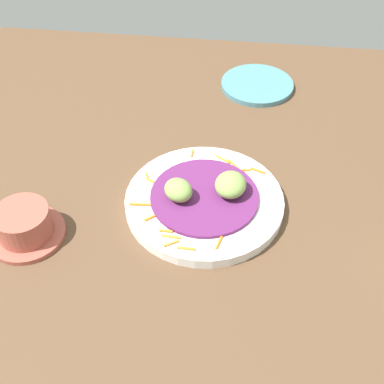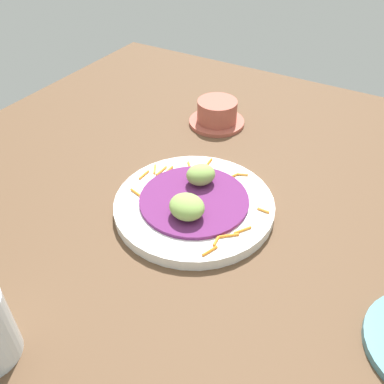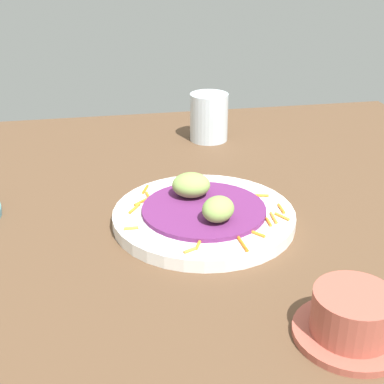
% 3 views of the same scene
% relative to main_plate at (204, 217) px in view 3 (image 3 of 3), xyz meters
% --- Properties ---
extents(table_surface, '(1.10, 1.10, 0.02)m').
position_rel_main_plate_xyz_m(table_surface, '(-0.02, 0.01, -0.02)').
color(table_surface, brown).
rests_on(table_surface, ground).
extents(main_plate, '(0.26, 0.26, 0.02)m').
position_rel_main_plate_xyz_m(main_plate, '(0.00, 0.00, 0.00)').
color(main_plate, white).
rests_on(main_plate, table_surface).
extents(cabbage_bed, '(0.17, 0.17, 0.01)m').
position_rel_main_plate_xyz_m(cabbage_bed, '(0.00, -0.00, 0.01)').
color(cabbage_bed, '#60235B').
rests_on(cabbage_bed, main_plate).
extents(carrot_garnish, '(0.21, 0.22, 0.00)m').
position_rel_main_plate_xyz_m(carrot_garnish, '(-0.02, -0.01, 0.01)').
color(carrot_garnish, orange).
rests_on(carrot_garnish, main_plate).
extents(guac_scoop_left, '(0.06, 0.06, 0.03)m').
position_rel_main_plate_xyz_m(guac_scoop_left, '(-0.04, -0.01, 0.03)').
color(guac_scoop_left, '#84A851').
rests_on(guac_scoop_left, cabbage_bed).
extents(guac_scoop_center, '(0.06, 0.06, 0.03)m').
position_rel_main_plate_xyz_m(guac_scoop_center, '(0.04, 0.01, 0.03)').
color(guac_scoop_center, '#84A851').
rests_on(guac_scoop_center, cabbage_bed).
extents(terracotta_bowl, '(0.12, 0.12, 0.05)m').
position_rel_main_plate_xyz_m(terracotta_bowl, '(-0.26, -0.10, 0.01)').
color(terracotta_bowl, '#A85142').
rests_on(terracotta_bowl, table_surface).
extents(water_glass, '(0.07, 0.07, 0.09)m').
position_rel_main_plate_xyz_m(water_glass, '(0.34, -0.08, 0.04)').
color(water_glass, silver).
rests_on(water_glass, table_surface).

